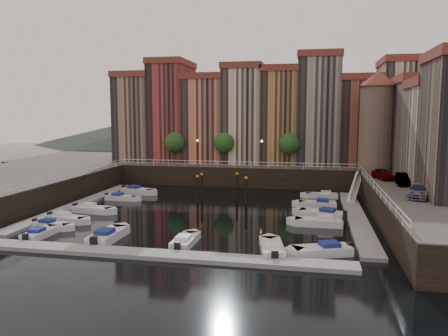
% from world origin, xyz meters
% --- Properties ---
extents(ground, '(200.00, 200.00, 0.00)m').
position_xyz_m(ground, '(0.00, 0.00, 0.00)').
color(ground, black).
rests_on(ground, ground).
extents(quay_far, '(80.00, 20.00, 3.00)m').
position_xyz_m(quay_far, '(0.00, 26.00, 1.50)').
color(quay_far, black).
rests_on(quay_far, ground).
extents(dock_left, '(2.00, 28.00, 0.35)m').
position_xyz_m(dock_left, '(-16.20, -1.00, 0.17)').
color(dock_left, gray).
rests_on(dock_left, ground).
extents(dock_right, '(2.00, 28.00, 0.35)m').
position_xyz_m(dock_right, '(16.20, -1.00, 0.17)').
color(dock_right, gray).
rests_on(dock_right, ground).
extents(dock_near, '(30.00, 2.00, 0.35)m').
position_xyz_m(dock_near, '(0.00, -17.00, 0.17)').
color(dock_near, gray).
rests_on(dock_near, ground).
extents(mountains, '(145.00, 100.00, 18.00)m').
position_xyz_m(mountains, '(1.72, 110.00, 7.92)').
color(mountains, '#2D382D').
rests_on(mountains, ground).
extents(far_terrace, '(48.70, 10.30, 17.50)m').
position_xyz_m(far_terrace, '(3.31, 23.50, 10.95)').
color(far_terrace, '#8C7659').
rests_on(far_terrace, quay_far).
extents(corner_tower, '(5.20, 5.20, 13.80)m').
position_xyz_m(corner_tower, '(20.00, 14.50, 10.19)').
color(corner_tower, '#6B5B4C').
rests_on(corner_tower, quay_right).
extents(promenade_trees, '(21.20, 3.20, 5.20)m').
position_xyz_m(promenade_trees, '(-1.33, 18.20, 6.58)').
color(promenade_trees, black).
rests_on(promenade_trees, quay_far).
extents(street_lamps, '(10.36, 0.36, 4.18)m').
position_xyz_m(street_lamps, '(-1.00, 17.20, 5.90)').
color(street_lamps, black).
rests_on(street_lamps, quay_far).
extents(railings, '(36.08, 34.04, 0.52)m').
position_xyz_m(railings, '(0.00, 4.88, 3.79)').
color(railings, white).
rests_on(railings, ground).
extents(gangway, '(2.78, 8.32, 3.73)m').
position_xyz_m(gangway, '(17.10, 10.00, 1.92)').
color(gangway, white).
rests_on(gangway, ground).
extents(mooring_pilings, '(6.51, 3.77, 3.78)m').
position_xyz_m(mooring_pilings, '(0.11, 5.35, 1.65)').
color(mooring_pilings, black).
rests_on(mooring_pilings, ground).
extents(boat_left_0, '(4.28, 2.05, 0.96)m').
position_xyz_m(boat_left_0, '(-13.37, -10.94, 0.32)').
color(boat_left_0, silver).
rests_on(boat_left_0, ground).
extents(boat_left_1, '(4.72, 2.44, 1.06)m').
position_xyz_m(boat_left_1, '(-13.30, -8.35, 0.36)').
color(boat_left_1, silver).
rests_on(boat_left_1, ground).
extents(boat_left_2, '(4.91, 2.25, 1.11)m').
position_xyz_m(boat_left_2, '(-12.83, -3.79, 0.37)').
color(boat_left_2, silver).
rests_on(boat_left_2, ground).
extents(boat_left_3, '(4.34, 1.80, 0.99)m').
position_xyz_m(boat_left_3, '(-12.72, 3.58, 0.33)').
color(boat_left_3, silver).
rests_on(boat_left_3, ground).
extents(boat_left_4, '(5.18, 2.99, 1.16)m').
position_xyz_m(boat_left_4, '(-12.49, 8.49, 0.39)').
color(boat_left_4, silver).
rests_on(boat_left_4, ground).
extents(boat_right_0, '(4.96, 3.29, 1.12)m').
position_xyz_m(boat_right_0, '(12.48, -13.96, 0.38)').
color(boat_right_0, silver).
rests_on(boat_right_0, ground).
extents(boat_right_1, '(4.94, 1.82, 1.13)m').
position_xyz_m(boat_right_1, '(12.38, -4.76, 0.38)').
color(boat_right_1, silver).
rests_on(boat_right_1, ground).
extents(boat_right_2, '(5.18, 3.05, 1.16)m').
position_xyz_m(boat_right_2, '(12.71, -1.13, 0.39)').
color(boat_right_2, silver).
rests_on(boat_right_2, ground).
extents(boat_right_3, '(4.70, 1.90, 1.07)m').
position_xyz_m(boat_right_3, '(12.34, 4.32, 0.36)').
color(boat_right_3, silver).
rests_on(boat_right_3, ground).
extents(boat_right_4, '(4.38, 1.78, 1.00)m').
position_xyz_m(boat_right_4, '(12.97, 10.30, 0.34)').
color(boat_right_4, silver).
rests_on(boat_right_4, ground).
extents(boat_near_0, '(1.68, 4.29, 0.98)m').
position_xyz_m(boat_near_0, '(-12.63, -13.75, 0.33)').
color(boat_near_0, silver).
rests_on(boat_near_0, ground).
extents(boat_near_1, '(2.00, 5.23, 1.20)m').
position_xyz_m(boat_near_1, '(-6.14, -13.49, 0.40)').
color(boat_near_1, silver).
rests_on(boat_near_1, ground).
extents(boat_near_2, '(1.67, 4.42, 1.01)m').
position_xyz_m(boat_near_2, '(0.98, -13.54, 0.34)').
color(boat_near_2, silver).
rests_on(boat_near_2, ground).
extents(boat_near_3, '(2.58, 4.99, 1.12)m').
position_xyz_m(boat_near_3, '(8.44, -14.22, 0.38)').
color(boat_near_3, silver).
rests_on(boat_near_3, ground).
extents(car_a, '(2.62, 4.25, 1.35)m').
position_xyz_m(car_a, '(20.04, 7.46, 3.68)').
color(car_a, gray).
rests_on(car_a, quay_right).
extents(car_b, '(1.72, 4.23, 1.37)m').
position_xyz_m(car_b, '(21.63, 3.41, 3.68)').
color(car_b, gray).
rests_on(car_b, quay_right).
extents(car_c, '(3.14, 4.86, 1.31)m').
position_xyz_m(car_c, '(21.51, -4.21, 3.66)').
color(car_c, gray).
rests_on(car_c, quay_right).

